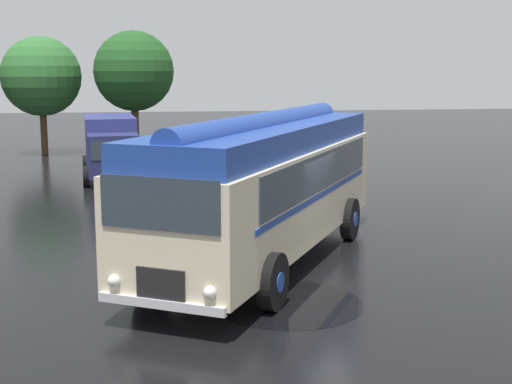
{
  "coord_description": "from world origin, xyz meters",
  "views": [
    {
      "loc": [
        -3.11,
        -15.48,
        4.45
      ],
      "look_at": [
        -0.54,
        1.92,
        1.4
      ],
      "focal_mm": 50.0,
      "sensor_mm": 36.0,
      "label": 1
    }
  ],
  "objects_px": {
    "vintage_bus": "(265,182)",
    "car_mid_right": "(311,152)",
    "box_van": "(111,145)",
    "car_near_left": "(180,155)",
    "car_mid_left": "(246,154)"
  },
  "relations": [
    {
      "from": "vintage_bus",
      "to": "car_mid_right",
      "type": "bearing_deg",
      "value": 73.24
    },
    {
      "from": "car_mid_right",
      "to": "box_van",
      "type": "bearing_deg",
      "value": -175.53
    },
    {
      "from": "car_near_left",
      "to": "car_mid_right",
      "type": "bearing_deg",
      "value": 2.69
    },
    {
      "from": "vintage_bus",
      "to": "car_mid_left",
      "type": "relative_size",
      "value": 2.27
    },
    {
      "from": "car_mid_left",
      "to": "box_van",
      "type": "bearing_deg",
      "value": -176.47
    },
    {
      "from": "vintage_bus",
      "to": "car_near_left",
      "type": "relative_size",
      "value": 2.31
    },
    {
      "from": "vintage_bus",
      "to": "car_mid_left",
      "type": "distance_m",
      "value": 14.25
    },
    {
      "from": "vintage_bus",
      "to": "car_near_left",
      "type": "bearing_deg",
      "value": 95.59
    },
    {
      "from": "car_near_left",
      "to": "box_van",
      "type": "xyz_separation_m",
      "value": [
        -2.82,
        -0.4,
        0.52
      ]
    },
    {
      "from": "vintage_bus",
      "to": "car_near_left",
      "type": "height_order",
      "value": "vintage_bus"
    },
    {
      "from": "car_near_left",
      "to": "vintage_bus",
      "type": "bearing_deg",
      "value": -84.41
    },
    {
      "from": "vintage_bus",
      "to": "car_mid_right",
      "type": "height_order",
      "value": "vintage_bus"
    },
    {
      "from": "car_mid_left",
      "to": "car_mid_right",
      "type": "xyz_separation_m",
      "value": [
        2.9,
        0.32,
        0.0
      ]
    },
    {
      "from": "car_near_left",
      "to": "car_mid_right",
      "type": "xyz_separation_m",
      "value": [
        5.74,
        0.27,
        0.0
      ]
    },
    {
      "from": "vintage_bus",
      "to": "car_mid_left",
      "type": "xyz_separation_m",
      "value": [
        1.45,
        14.14,
        -1.05
      ]
    }
  ]
}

